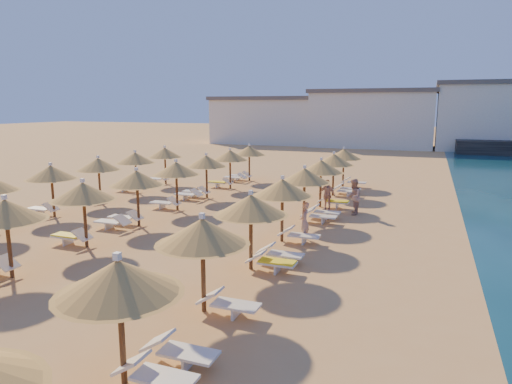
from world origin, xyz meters
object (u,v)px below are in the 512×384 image
at_px(beachgoer_b, 353,197).
at_px(beachgoer_c, 327,195).
at_px(parasol_row_west, 112,185).
at_px(parasol_row_east, 268,197).
at_px(beachgoer_a, 304,221).

bearing_deg(beachgoer_b, beachgoer_c, -111.43).
relative_size(parasol_row_west, beachgoer_c, 20.50).
height_order(parasol_row_east, parasol_row_west, same).
height_order(parasol_row_east, beachgoer_b, parasol_row_east).
xyz_separation_m(parasol_row_west, beachgoer_a, (7.41, 2.13, -1.32)).
bearing_deg(parasol_row_east, parasol_row_west, 180.00).
distance_m(beachgoer_b, beachgoer_c, 1.47).
relative_size(parasol_row_east, parasol_row_west, 1.00).
bearing_deg(parasol_row_east, beachgoer_b, 75.30).
bearing_deg(beachgoer_b, parasol_row_west, -53.37).
bearing_deg(beachgoer_c, beachgoer_a, -71.09).
xyz_separation_m(parasol_row_east, parasol_row_west, (-6.64, 0.00, 0.00)).
relative_size(parasol_row_east, beachgoer_a, 21.07).
distance_m(parasol_row_east, beachgoer_c, 7.76).
xyz_separation_m(beachgoer_a, beachgoer_c, (-0.27, 5.51, 0.02)).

